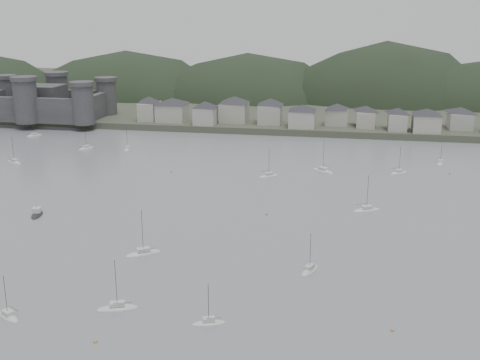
# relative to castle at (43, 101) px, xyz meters

# --- Properties ---
(ground) EXTENTS (900.00, 900.00, 0.00)m
(ground) POSITION_rel_castle_xyz_m (120.00, -179.80, -10.96)
(ground) COLOR slate
(ground) RESTS_ON ground
(far_shore_land) EXTENTS (900.00, 250.00, 3.00)m
(far_shore_land) POSITION_rel_castle_xyz_m (120.00, 115.20, -9.46)
(far_shore_land) COLOR #383D2D
(far_shore_land) RESTS_ON ground
(forested_ridge) EXTENTS (851.55, 103.94, 102.57)m
(forested_ridge) POSITION_rel_castle_xyz_m (124.83, 89.60, -22.25)
(forested_ridge) COLOR black
(forested_ridge) RESTS_ON ground
(castle) EXTENTS (66.00, 43.00, 20.00)m
(castle) POSITION_rel_castle_xyz_m (0.00, 0.00, 0.00)
(castle) COLOR #353537
(castle) RESTS_ON far_shore_land
(waterfront_town) EXTENTS (451.48, 28.46, 12.92)m
(waterfront_town) POSITION_rel_castle_xyz_m (170.59, 3.54, -2.30)
(waterfront_town) COLOR #9F9D92
(waterfront_town) RESTS_ON far_shore_land
(sailboat_lead) EXTENTS (6.74, 5.24, 9.06)m
(sailboat_lead) POSITION_rel_castle_xyz_m (90.55, -183.86, -10.78)
(sailboat_lead) COLOR silver
(sailboat_lead) RESTS_ON ground
(moored_fleet) EXTENTS (257.06, 177.26, 13.05)m
(moored_fleet) POSITION_rel_castle_xyz_m (124.97, -111.37, -10.79)
(moored_fleet) COLOR silver
(moored_fleet) RESTS_ON ground
(motor_launch_far) EXTENTS (4.52, 7.97, 3.81)m
(motor_launch_far) POSITION_rel_castle_xyz_m (66.89, -129.86, -10.67)
(motor_launch_far) COLOR black
(motor_launch_far) RESTS_ON ground
(mooring_buoys) EXTENTS (167.68, 132.67, 0.70)m
(mooring_buoys) POSITION_rel_castle_xyz_m (121.54, -120.89, -10.81)
(mooring_buoys) COLOR #B67B3C
(mooring_buoys) RESTS_ON ground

